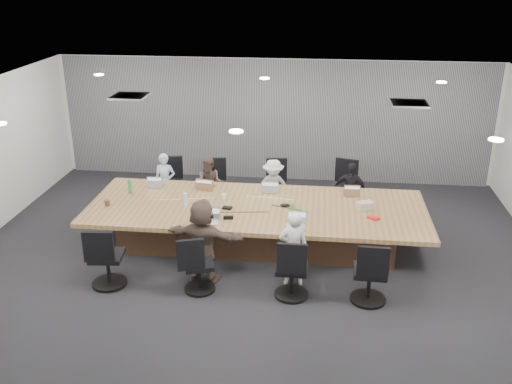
# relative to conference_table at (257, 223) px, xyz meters

# --- Properties ---
(floor) EXTENTS (10.00, 8.00, 0.00)m
(floor) POSITION_rel_conference_table_xyz_m (0.00, -0.50, -0.40)
(floor) COLOR black
(floor) RESTS_ON ground
(ceiling) EXTENTS (10.00, 8.00, 0.00)m
(ceiling) POSITION_rel_conference_table_xyz_m (0.00, -0.50, 2.40)
(ceiling) COLOR white
(ceiling) RESTS_ON wall_back
(wall_back) EXTENTS (10.00, 0.00, 2.80)m
(wall_back) POSITION_rel_conference_table_xyz_m (0.00, 3.50, 1.00)
(wall_back) COLOR silver
(wall_back) RESTS_ON ground
(wall_front) EXTENTS (10.00, 0.00, 2.80)m
(wall_front) POSITION_rel_conference_table_xyz_m (0.00, -4.50, 1.00)
(wall_front) COLOR silver
(wall_front) RESTS_ON ground
(curtain) EXTENTS (9.80, 0.04, 2.80)m
(curtain) POSITION_rel_conference_table_xyz_m (0.00, 3.42, 1.00)
(curtain) COLOR gray
(curtain) RESTS_ON ground
(conference_table) EXTENTS (6.00, 2.20, 0.74)m
(conference_table) POSITION_rel_conference_table_xyz_m (0.00, 0.00, 0.00)
(conference_table) COLOR #523522
(conference_table) RESTS_ON ground
(chair_0) EXTENTS (0.57, 0.57, 0.74)m
(chair_0) POSITION_rel_conference_table_xyz_m (-2.05, 1.70, -0.03)
(chair_0) COLOR black
(chair_0) RESTS_ON ground
(chair_1) EXTENTS (0.57, 0.57, 0.73)m
(chair_1) POSITION_rel_conference_table_xyz_m (-1.10, 1.70, -0.04)
(chair_1) COLOR black
(chair_1) RESTS_ON ground
(chair_2) EXTENTS (0.59, 0.59, 0.81)m
(chair_2) POSITION_rel_conference_table_xyz_m (0.18, 1.70, 0.00)
(chair_2) COLOR black
(chair_2) RESTS_ON ground
(chair_3) EXTENTS (0.73, 0.73, 0.88)m
(chair_3) POSITION_rel_conference_table_xyz_m (1.70, 1.70, 0.04)
(chair_3) COLOR black
(chair_3) RESTS_ON ground
(chair_4) EXTENTS (0.64, 0.64, 0.86)m
(chair_4) POSITION_rel_conference_table_xyz_m (-2.16, -1.70, 0.03)
(chair_4) COLOR black
(chair_4) RESTS_ON ground
(chair_5) EXTENTS (0.65, 0.65, 0.76)m
(chair_5) POSITION_rel_conference_table_xyz_m (-0.70, -1.70, -0.02)
(chair_5) COLOR black
(chair_5) RESTS_ON ground
(chair_6) EXTENTS (0.56, 0.56, 0.81)m
(chair_6) POSITION_rel_conference_table_xyz_m (0.73, -1.70, 0.01)
(chair_6) COLOR black
(chair_6) RESTS_ON ground
(chair_7) EXTENTS (0.59, 0.59, 0.85)m
(chair_7) POSITION_rel_conference_table_xyz_m (1.89, -1.70, 0.02)
(chair_7) COLOR black
(chair_7) RESTS_ON ground
(person_0) EXTENTS (0.44, 0.30, 1.19)m
(person_0) POSITION_rel_conference_table_xyz_m (-2.05, 1.35, 0.19)
(person_0) COLOR #AAC4D3
(person_0) RESTS_ON ground
(laptop_0) EXTENTS (0.30, 0.21, 0.02)m
(laptop_0) POSITION_rel_conference_table_xyz_m (-2.05, 0.80, 0.35)
(laptop_0) COLOR #B2B2B7
(laptop_0) RESTS_ON conference_table
(person_1) EXTENTS (0.57, 0.45, 1.16)m
(person_1) POSITION_rel_conference_table_xyz_m (-1.10, 1.35, 0.18)
(person_1) COLOR brown
(person_1) RESTS_ON ground
(laptop_1) EXTENTS (0.38, 0.29, 0.02)m
(laptop_1) POSITION_rel_conference_table_xyz_m (-1.10, 0.80, 0.35)
(laptop_1) COLOR #8C6647
(laptop_1) RESTS_ON conference_table
(person_2) EXTENTS (0.81, 0.56, 1.16)m
(person_2) POSITION_rel_conference_table_xyz_m (0.18, 1.35, 0.18)
(person_2) COLOR silver
(person_2) RESTS_ON ground
(laptop_2) EXTENTS (0.32, 0.22, 0.02)m
(laptop_2) POSITION_rel_conference_table_xyz_m (0.18, 0.80, 0.35)
(laptop_2) COLOR #B2B2B7
(laptop_2) RESTS_ON conference_table
(person_3) EXTENTS (0.73, 0.44, 1.16)m
(person_3) POSITION_rel_conference_table_xyz_m (1.70, 1.35, 0.18)
(person_3) COLOR black
(person_3) RESTS_ON ground
(laptop_3) EXTENTS (0.30, 0.20, 0.02)m
(laptop_3) POSITION_rel_conference_table_xyz_m (1.70, 0.80, 0.35)
(laptop_3) COLOR #8C6647
(laptop_3) RESTS_ON conference_table
(person_5) EXTENTS (1.34, 0.62, 1.39)m
(person_5) POSITION_rel_conference_table_xyz_m (-0.70, -1.35, 0.29)
(person_5) COLOR brown
(person_5) RESTS_ON ground
(laptop_5) EXTENTS (0.31, 0.23, 0.02)m
(laptop_5) POSITION_rel_conference_table_xyz_m (-0.70, -0.80, 0.35)
(laptop_5) COLOR #B2B2B7
(laptop_5) RESTS_ON conference_table
(person_6) EXTENTS (0.50, 0.37, 1.26)m
(person_6) POSITION_rel_conference_table_xyz_m (0.73, -1.35, 0.23)
(person_6) COLOR silver
(person_6) RESTS_ON ground
(laptop_6) EXTENTS (0.34, 0.25, 0.02)m
(laptop_6) POSITION_rel_conference_table_xyz_m (0.73, -0.80, 0.35)
(laptop_6) COLOR #B2B2B7
(laptop_6) RESTS_ON conference_table
(bottle_green_left) EXTENTS (0.10, 0.10, 0.27)m
(bottle_green_left) POSITION_rel_conference_table_xyz_m (-2.43, 0.34, 0.47)
(bottle_green_left) COLOR #3A8246
(bottle_green_left) RESTS_ON conference_table
(bottle_green_right) EXTENTS (0.08, 0.08, 0.23)m
(bottle_green_right) POSITION_rel_conference_table_xyz_m (0.66, -0.39, 0.45)
(bottle_green_right) COLOR #3A8246
(bottle_green_right) RESTS_ON conference_table
(bottle_clear) EXTENTS (0.09, 0.09, 0.24)m
(bottle_clear) POSITION_rel_conference_table_xyz_m (-1.26, -0.13, 0.46)
(bottle_clear) COLOR silver
(bottle_clear) RESTS_ON conference_table
(cup_white_far) EXTENTS (0.09, 0.09, 0.10)m
(cup_white_far) POSITION_rel_conference_table_xyz_m (-0.63, 0.26, 0.39)
(cup_white_far) COLOR white
(cup_white_far) RESTS_ON conference_table
(cup_white_near) EXTENTS (0.10, 0.10, 0.09)m
(cup_white_near) POSITION_rel_conference_table_xyz_m (1.94, 0.22, 0.38)
(cup_white_near) COLOR white
(cup_white_near) RESTS_ON conference_table
(mug_brown) EXTENTS (0.12, 0.12, 0.11)m
(mug_brown) POSITION_rel_conference_table_xyz_m (-2.65, -0.29, 0.39)
(mug_brown) COLOR brown
(mug_brown) RESTS_ON conference_table
(mic_left) EXTENTS (0.18, 0.14, 0.03)m
(mic_left) POSITION_rel_conference_table_xyz_m (-0.50, -0.18, 0.36)
(mic_left) COLOR black
(mic_left) RESTS_ON conference_table
(mic_right) EXTENTS (0.17, 0.15, 0.03)m
(mic_right) POSITION_rel_conference_table_xyz_m (0.50, 0.06, 0.35)
(mic_right) COLOR black
(mic_right) RESTS_ON conference_table
(stapler) EXTENTS (0.17, 0.06, 0.06)m
(stapler) POSITION_rel_conference_table_xyz_m (-0.41, -0.61, 0.37)
(stapler) COLOR black
(stapler) RESTS_ON conference_table
(canvas_bag) EXTENTS (0.31, 0.25, 0.14)m
(canvas_bag) POSITION_rel_conference_table_xyz_m (1.91, 0.07, 0.41)
(canvas_bag) COLOR #C1B09C
(canvas_bag) RESTS_ON conference_table
(snack_packet) EXTENTS (0.22, 0.21, 0.04)m
(snack_packet) POSITION_rel_conference_table_xyz_m (2.03, -0.32, 0.36)
(snack_packet) COLOR red
(snack_packet) RESTS_ON conference_table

